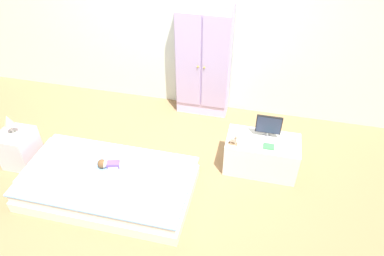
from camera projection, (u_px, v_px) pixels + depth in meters
The scene contains 12 objects.
ground_plane at pixel (156, 180), 3.93m from camera, with size 10.00×10.00×0.02m, color #99754C.
back_wall at pixel (188, 9), 4.27m from camera, with size 6.40×0.05×2.70m, color silver.
bed at pixel (108, 184), 3.71m from camera, with size 1.75×0.97×0.25m.
pillow at pixel (47, 163), 3.73m from camera, with size 0.32×0.70×0.06m, color white.
doll at pixel (109, 164), 3.70m from camera, with size 0.39×0.18×0.10m.
nightstand at pixel (20, 148), 4.00m from camera, with size 0.35×0.35×0.44m, color silver.
table_lamp at pixel (8, 121), 3.75m from camera, with size 0.11×0.11×0.24m.
wardrobe at pixel (203, 62), 4.47m from camera, with size 0.68×0.28×1.51m.
tv_stand at pixel (261, 155), 3.93m from camera, with size 0.79×0.42×0.41m, color silver.
tv_monitor at pixel (269, 126), 3.75m from camera, with size 0.27×0.10×0.28m.
rocking_horse_toy at pixel (234, 140), 3.72m from camera, with size 0.10×0.04×0.12m.
book_green at pixel (269, 147), 3.72m from camera, with size 0.11×0.09×0.02m, color #429E51.
Camera 1 is at (1.01, -2.53, 2.91)m, focal length 33.00 mm.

